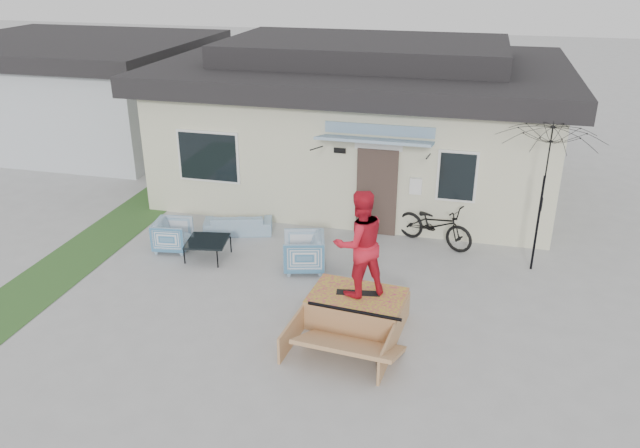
% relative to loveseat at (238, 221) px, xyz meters
% --- Properties ---
extents(ground, '(90.00, 90.00, 0.00)m').
position_rel_loveseat_xyz_m(ground, '(2.20, -3.70, -0.32)').
color(ground, '#9E9E9E').
rests_on(ground, ground).
extents(grass_strip, '(1.40, 8.00, 0.01)m').
position_rel_loveseat_xyz_m(grass_strip, '(-3.00, -1.70, -0.31)').
color(grass_strip, '#2A5123').
rests_on(grass_strip, ground).
extents(house, '(10.80, 8.49, 4.10)m').
position_rel_loveseat_xyz_m(house, '(2.20, 4.30, 1.63)').
color(house, beige).
rests_on(house, ground).
extents(neighbor_house, '(8.60, 7.60, 3.50)m').
position_rel_loveseat_xyz_m(neighbor_house, '(-8.30, 6.30, 1.47)').
color(neighbor_house, '#B6BDC5').
rests_on(neighbor_house, ground).
extents(loveseat, '(1.68, 0.91, 0.63)m').
position_rel_loveseat_xyz_m(loveseat, '(0.00, 0.00, 0.00)').
color(loveseat, teal).
rests_on(loveseat, ground).
extents(armchair_left, '(0.80, 0.85, 0.78)m').
position_rel_loveseat_xyz_m(armchair_left, '(-1.10, -1.22, 0.08)').
color(armchair_left, teal).
rests_on(armchair_left, ground).
extents(armchair_right, '(0.99, 1.03, 0.87)m').
position_rel_loveseat_xyz_m(armchair_right, '(2.03, -1.42, 0.12)').
color(armchair_right, teal).
rests_on(armchair_right, ground).
extents(coffee_table, '(0.99, 0.99, 0.43)m').
position_rel_loveseat_xyz_m(coffee_table, '(-0.16, -1.43, -0.10)').
color(coffee_table, black).
rests_on(coffee_table, ground).
extents(bicycle, '(2.00, 1.38, 1.21)m').
position_rel_loveseat_xyz_m(bicycle, '(4.62, 0.49, 0.29)').
color(bicycle, black).
rests_on(bicycle, ground).
extents(patio_umbrella, '(2.60, 2.50, 2.20)m').
position_rel_loveseat_xyz_m(patio_umbrella, '(6.74, -0.23, 1.43)').
color(patio_umbrella, black).
rests_on(patio_umbrella, ground).
extents(skate_ramp, '(1.88, 2.38, 0.56)m').
position_rel_loveseat_xyz_m(skate_ramp, '(3.52, -3.19, -0.04)').
color(skate_ramp, '#B07F51').
rests_on(skate_ramp, ground).
extents(skateboard, '(0.80, 0.31, 0.05)m').
position_rel_loveseat_xyz_m(skateboard, '(3.52, -3.13, 0.27)').
color(skateboard, black).
rests_on(skateboard, skate_ramp).
extents(skater, '(1.21, 1.16, 1.97)m').
position_rel_loveseat_xyz_m(skater, '(3.52, -3.13, 1.28)').
color(skater, red).
rests_on(skater, skateboard).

